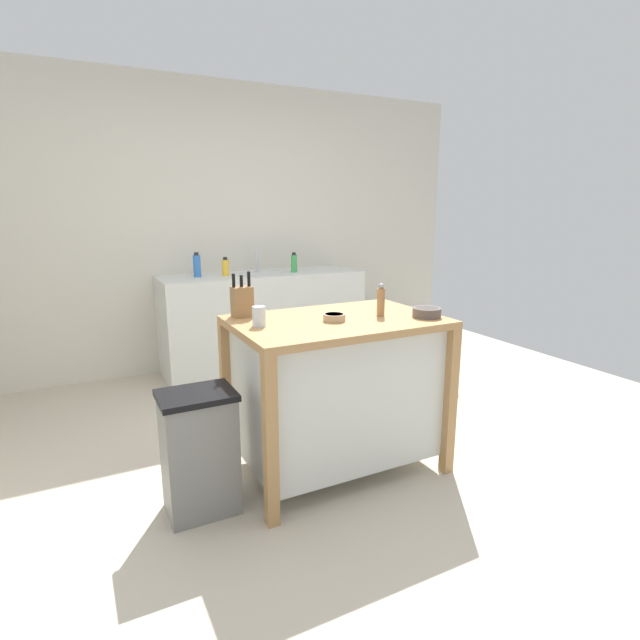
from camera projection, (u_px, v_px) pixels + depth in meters
name	position (u px, v px, depth m)	size (l,w,h in m)	color
ground_plane	(327.00, 468.00, 2.88)	(6.19, 6.19, 0.00)	#BCB29E
wall_back	(213.00, 229.00, 4.57)	(5.19, 0.10, 2.60)	beige
kitchen_island	(336.00, 386.00, 2.80)	(1.14, 0.76, 0.89)	#AD7F4C
knife_block	(242.00, 301.00, 2.74)	(0.11, 0.09, 0.25)	olive
bowl_ceramic_wide	(334.00, 317.00, 2.65)	(0.12, 0.12, 0.04)	tan
bowl_stoneware_deep	(427.00, 312.00, 2.74)	(0.16, 0.16, 0.05)	#564C47
drinking_cup	(259.00, 316.00, 2.53)	(0.07, 0.07, 0.10)	silver
pepper_grinder	(381.00, 301.00, 2.76)	(0.04, 0.04, 0.19)	#9E7042
trash_bin	(200.00, 452.00, 2.42)	(0.36, 0.28, 0.63)	slate
sink_counter	(264.00, 321.00, 4.61)	(1.85, 0.60, 0.90)	silver
sink_faucet	(257.00, 260.00, 4.61)	(0.02, 0.02, 0.22)	#B7BCC1
bottle_spray_cleaner	(197.00, 266.00, 4.25)	(0.06, 0.06, 0.21)	blue
bottle_dish_soap	(294.00, 263.00, 4.57)	(0.06, 0.06, 0.18)	green
bottle_hand_soap	(225.00, 267.00, 4.33)	(0.06, 0.06, 0.17)	yellow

